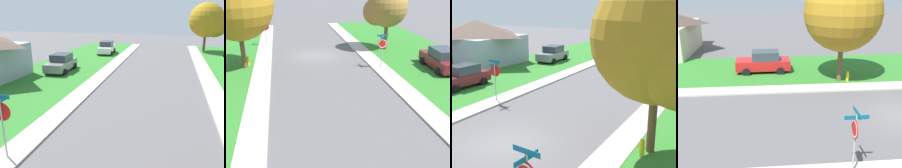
% 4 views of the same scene
% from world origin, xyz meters
% --- Properties ---
extents(ground_plane, '(120.00, 120.00, 0.00)m').
position_xyz_m(ground_plane, '(0.00, 0.00, 0.00)').
color(ground_plane, '#565456').
extents(sidewalk_east, '(1.40, 56.00, 0.10)m').
position_xyz_m(sidewalk_east, '(4.70, 12.00, 0.05)').
color(sidewalk_east, '#ADA89E').
rests_on(sidewalk_east, ground).
extents(sidewalk_west, '(1.40, 56.00, 0.10)m').
position_xyz_m(sidewalk_west, '(-4.70, 12.00, 0.05)').
color(sidewalk_west, '#ADA89E').
rests_on(sidewalk_west, ground).
extents(lawn_west, '(8.00, 56.00, 0.08)m').
position_xyz_m(lawn_west, '(-9.40, 12.00, 0.04)').
color(lawn_west, '#2D7528').
rests_on(lawn_west, ground).
extents(stop_sign_far_corner, '(0.92, 0.92, 2.77)m').
position_xyz_m(stop_sign_far_corner, '(-4.73, 4.64, 1.89)').
color(stop_sign_far_corner, '#9E9EA3').
rests_on(stop_sign_far_corner, ground).
extents(car_maroon_driveway_right, '(2.23, 4.40, 1.76)m').
position_xyz_m(car_maroon_driveway_right, '(-9.28, 5.95, 0.87)').
color(car_maroon_driveway_right, maroon).
rests_on(car_maroon_driveway_right, ground).
extents(car_grey_across_road, '(2.17, 4.37, 1.76)m').
position_xyz_m(car_grey_across_road, '(-8.99, 18.61, 0.87)').
color(car_grey_across_road, gray).
rests_on(car_grey_across_road, ground).
extents(car_white_near_corner, '(2.31, 4.44, 1.76)m').
position_xyz_m(car_white_near_corner, '(-7.38, 29.57, 0.87)').
color(car_white_near_corner, white).
rests_on(car_white_near_corner, ground).
extents(tree_across_right, '(5.87, 5.46, 7.77)m').
position_xyz_m(tree_across_right, '(6.37, 2.15, 4.86)').
color(tree_across_right, brown).
rests_on(tree_across_right, ground).
extents(house_left_setback, '(9.39, 8.26, 4.60)m').
position_xyz_m(house_left_setback, '(-15.67, 13.90, 2.38)').
color(house_left_setback, '#93A3B2').
rests_on(house_left_setback, ground).
extents(fire_hydrant, '(0.38, 0.22, 0.83)m').
position_xyz_m(fire_hydrant, '(5.85, 1.79, 0.44)').
color(fire_hydrant, gold).
rests_on(fire_hydrant, ground).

